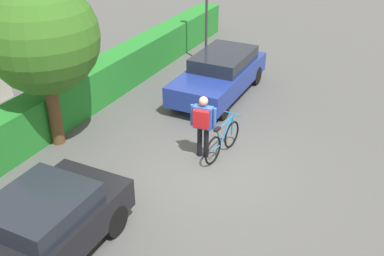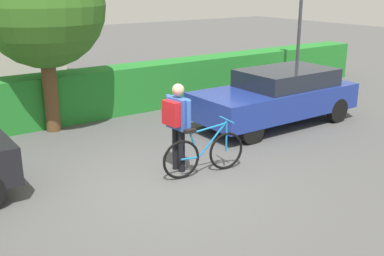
% 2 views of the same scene
% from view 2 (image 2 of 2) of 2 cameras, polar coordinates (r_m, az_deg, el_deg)
% --- Properties ---
extents(ground_plane, '(60.00, 60.00, 0.00)m').
position_cam_2_polar(ground_plane, '(8.60, -2.84, -6.70)').
color(ground_plane, '#505050').
extents(hedge_row, '(21.55, 0.90, 1.27)m').
position_cam_2_polar(hedge_row, '(12.58, -14.91, 3.64)').
color(hedge_row, '#237C2A').
rests_on(hedge_row, ground).
extents(parked_car_far, '(4.34, 1.81, 1.38)m').
position_cam_2_polar(parked_car_far, '(12.08, 10.33, 3.94)').
color(parked_car_far, navy).
rests_on(parked_car_far, ground).
extents(bicycle, '(1.71, 0.50, 1.02)m').
position_cam_2_polar(bicycle, '(8.84, 1.52, -3.11)').
color(bicycle, black).
rests_on(bicycle, ground).
extents(person_rider, '(0.39, 0.68, 1.71)m').
position_cam_2_polar(person_rider, '(8.79, -1.84, 1.12)').
color(person_rider, black).
rests_on(person_rider, ground).
extents(street_lamp, '(0.28, 0.28, 4.52)m').
position_cam_2_polar(street_lamp, '(14.68, 13.12, 14.63)').
color(street_lamp, '#38383D').
rests_on(street_lamp, ground).
extents(tree_kerbside, '(2.85, 2.85, 4.41)m').
position_cam_2_polar(tree_kerbside, '(11.50, -17.70, 13.91)').
color(tree_kerbside, brown).
rests_on(tree_kerbside, ground).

